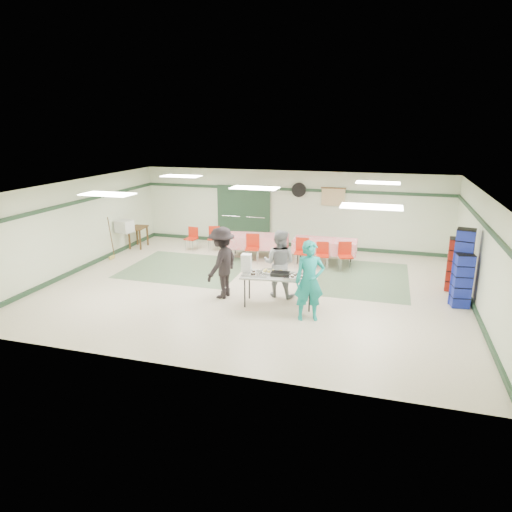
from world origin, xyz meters
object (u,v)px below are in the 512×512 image
(chair_loose_b, at_px, (192,236))
(office_printer, at_px, (124,226))
(chair_loose_a, at_px, (214,236))
(crate_stack_red, at_px, (456,265))
(broom, at_px, (111,237))
(chair_c, at_px, (345,253))
(printer_table, at_px, (138,230))
(serving_table, at_px, (279,277))
(chair_d, at_px, (253,245))
(volunteer_teal, at_px, (309,281))
(crate_stack_blue_b, at_px, (462,267))
(chair_a, at_px, (322,253))
(chair_b, at_px, (302,249))
(crate_stack_blue_a, at_px, (462,280))
(volunteer_grey, at_px, (279,263))
(volunteer_dark, at_px, (222,263))
(dining_table_b, at_px, (258,241))
(dining_table_a, at_px, (325,246))

(chair_loose_b, bearing_deg, office_printer, -144.47)
(chair_loose_a, relative_size, crate_stack_red, 0.59)
(broom, bearing_deg, chair_loose_a, 48.13)
(chair_c, bearing_deg, printer_table, 158.52)
(serving_table, relative_size, office_printer, 3.64)
(chair_d, bearing_deg, printer_table, 160.68)
(volunteer_teal, height_order, crate_stack_blue_b, crate_stack_blue_b)
(chair_a, bearing_deg, chair_b, 169.63)
(crate_stack_blue_a, height_order, crate_stack_blue_b, crate_stack_blue_b)
(volunteer_teal, bearing_deg, volunteer_grey, 109.37)
(printer_table, xyz_separation_m, office_printer, (-0.00, -0.85, 0.32))
(chair_c, height_order, crate_stack_blue_a, crate_stack_blue_a)
(volunteer_dark, height_order, chair_b, volunteer_dark)
(chair_loose_b, distance_m, printer_table, 2.00)
(volunteer_grey, distance_m, chair_loose_b, 5.29)
(chair_c, xyz_separation_m, chair_loose_a, (-4.62, 1.05, -0.02))
(dining_table_b, distance_m, chair_a, 2.29)
(chair_loose_a, bearing_deg, dining_table_a, -19.86)
(volunteer_teal, xyz_separation_m, chair_d, (-2.48, 3.89, -0.35))
(volunteer_dark, xyz_separation_m, crate_stack_blue_b, (5.73, 1.19, 0.03))
(crate_stack_blue_b, distance_m, printer_table, 10.62)
(volunteer_dark, xyz_separation_m, dining_table_b, (-0.12, 3.69, -0.34))
(crate_stack_blue_b, bearing_deg, dining_table_b, 156.86)
(dining_table_a, relative_size, office_printer, 3.89)
(volunteer_teal, height_order, crate_stack_blue_a, volunteer_teal)
(chair_loose_b, bearing_deg, broom, -132.36)
(volunteer_grey, bearing_deg, printer_table, -25.00)
(printer_table, bearing_deg, chair_a, -11.42)
(volunteer_dark, bearing_deg, dining_table_a, 160.18)
(printer_table, bearing_deg, crate_stack_red, -14.68)
(printer_table, distance_m, broom, 1.55)
(crate_stack_blue_a, xyz_separation_m, crate_stack_blue_b, (0.00, 0.19, 0.28))
(volunteer_grey, height_order, crate_stack_blue_b, crate_stack_blue_b)
(crate_stack_red, bearing_deg, chair_loose_b, 167.81)
(serving_table, distance_m, crate_stack_red, 4.82)
(chair_d, bearing_deg, volunteer_teal, -68.73)
(volunteer_teal, relative_size, printer_table, 2.22)
(dining_table_b, relative_size, chair_a, 2.56)
(chair_a, bearing_deg, dining_table_b, 155.98)
(crate_stack_blue_b, bearing_deg, chair_d, 161.71)
(printer_table, bearing_deg, crate_stack_blue_b, -19.92)
(volunteer_dark, height_order, office_printer, volunteer_dark)
(chair_c, distance_m, office_printer, 7.37)
(chair_d, bearing_deg, dining_table_a, 3.05)
(chair_c, relative_size, broom, 0.62)
(chair_a, xyz_separation_m, chair_b, (-0.64, 0.01, 0.05))
(chair_b, xyz_separation_m, crate_stack_blue_b, (4.27, -1.94, 0.39))
(crate_stack_blue_b, bearing_deg, crate_stack_red, 90.00)
(chair_a, distance_m, chair_c, 0.69)
(chair_a, bearing_deg, crate_stack_red, -24.12)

